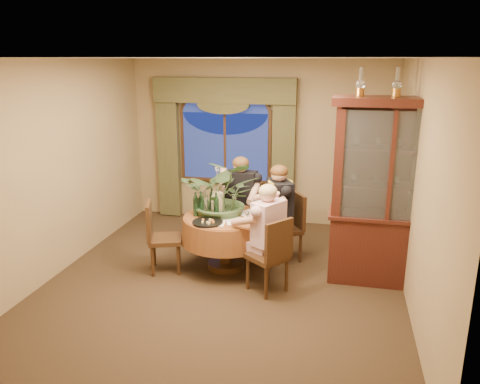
% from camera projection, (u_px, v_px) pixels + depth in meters
% --- Properties ---
extents(floor, '(5.00, 5.00, 0.00)m').
position_uv_depth(floor, '(225.00, 281.00, 6.09)').
color(floor, black).
rests_on(floor, ground).
extents(wall_back, '(4.50, 0.00, 4.50)m').
position_uv_depth(wall_back, '(260.00, 143.00, 8.06)').
color(wall_back, olive).
rests_on(wall_back, ground).
extents(wall_right, '(0.00, 5.00, 5.00)m').
position_uv_depth(wall_right, '(418.00, 188.00, 5.24)').
color(wall_right, olive).
rests_on(wall_right, ground).
extents(ceiling, '(5.00, 5.00, 0.00)m').
position_uv_depth(ceiling, '(222.00, 58.00, 5.32)').
color(ceiling, white).
rests_on(ceiling, wall_back).
extents(window, '(1.62, 0.10, 1.32)m').
position_uv_depth(window, '(225.00, 148.00, 8.14)').
color(window, navy).
rests_on(window, wall_back).
extents(arched_transom, '(1.60, 0.06, 0.44)m').
position_uv_depth(arched_transom, '(225.00, 102.00, 7.93)').
color(arched_transom, navy).
rests_on(arched_transom, wall_back).
extents(drapery_left, '(0.38, 0.14, 2.32)m').
position_uv_depth(drapery_left, '(169.00, 152.00, 8.34)').
color(drapery_left, '#3E3D20').
rests_on(drapery_left, floor).
extents(drapery_right, '(0.38, 0.14, 2.32)m').
position_uv_depth(drapery_right, '(283.00, 158.00, 7.91)').
color(drapery_right, '#3E3D20').
rests_on(drapery_right, floor).
extents(swag_valance, '(2.45, 0.16, 0.42)m').
position_uv_depth(swag_valance, '(223.00, 91.00, 7.80)').
color(swag_valance, '#3E3D20').
rests_on(swag_valance, wall_back).
extents(dining_table, '(1.59, 1.59, 0.75)m').
position_uv_depth(dining_table, '(226.00, 242.00, 6.40)').
color(dining_table, maroon).
rests_on(dining_table, floor).
extents(china_cabinet, '(1.45, 0.57, 2.36)m').
position_uv_depth(china_cabinet, '(387.00, 194.00, 5.80)').
color(china_cabinet, black).
rests_on(china_cabinet, floor).
extents(oil_lamp_left, '(0.11, 0.11, 0.34)m').
position_uv_depth(oil_lamp_left, '(361.00, 82.00, 5.52)').
color(oil_lamp_left, '#A5722D').
rests_on(oil_lamp_left, china_cabinet).
extents(oil_lamp_center, '(0.11, 0.11, 0.34)m').
position_uv_depth(oil_lamp_center, '(397.00, 82.00, 5.43)').
color(oil_lamp_center, '#A5722D').
rests_on(oil_lamp_center, china_cabinet).
extents(oil_lamp_right, '(0.11, 0.11, 0.34)m').
position_uv_depth(oil_lamp_right, '(435.00, 83.00, 5.34)').
color(oil_lamp_right, '#A5722D').
rests_on(oil_lamp_right, china_cabinet).
extents(chair_right, '(0.59, 0.59, 0.96)m').
position_uv_depth(chair_right, '(267.00, 254.00, 5.73)').
color(chair_right, black).
rests_on(chair_right, floor).
extents(chair_back_right, '(0.58, 0.58, 0.96)m').
position_uv_depth(chair_back_right, '(285.00, 228.00, 6.64)').
color(chair_back_right, black).
rests_on(chair_back_right, floor).
extents(chair_back, '(0.46, 0.46, 0.96)m').
position_uv_depth(chair_back, '(244.00, 216.00, 7.12)').
color(chair_back, black).
rests_on(chair_back, floor).
extents(chair_front_left, '(0.53, 0.53, 0.96)m').
position_uv_depth(chair_front_left, '(165.00, 237.00, 6.28)').
color(chair_front_left, black).
rests_on(chair_front_left, floor).
extents(person_pink, '(0.62, 0.64, 1.33)m').
position_uv_depth(person_pink, '(268.00, 236.00, 5.81)').
color(person_pink, '#D2A8B1').
rests_on(person_pink, floor).
extents(person_back, '(0.54, 0.50, 1.43)m').
position_uv_depth(person_back, '(241.00, 203.00, 7.00)').
color(person_back, black).
rests_on(person_back, floor).
extents(person_scarf, '(0.65, 0.66, 1.42)m').
position_uv_depth(person_scarf, '(280.00, 214.00, 6.50)').
color(person_scarf, black).
rests_on(person_scarf, floor).
extents(stoneware_vase, '(0.15, 0.15, 0.29)m').
position_uv_depth(stoneware_vase, '(219.00, 203.00, 6.40)').
color(stoneware_vase, tan).
rests_on(stoneware_vase, dining_table).
extents(centerpiece_plant, '(1.06, 1.17, 0.91)m').
position_uv_depth(centerpiece_plant, '(223.00, 166.00, 6.26)').
color(centerpiece_plant, '#344E2A').
rests_on(centerpiece_plant, dining_table).
extents(olive_bowl, '(0.15, 0.15, 0.05)m').
position_uv_depth(olive_bowl, '(228.00, 215.00, 6.26)').
color(olive_bowl, '#455A2A').
rests_on(olive_bowl, dining_table).
extents(cheese_platter, '(0.40, 0.40, 0.02)m').
position_uv_depth(cheese_platter, '(208.00, 222.00, 6.03)').
color(cheese_platter, black).
rests_on(cheese_platter, dining_table).
extents(wine_bottle_0, '(0.07, 0.07, 0.33)m').
position_uv_depth(wine_bottle_0, '(212.00, 200.00, 6.46)').
color(wine_bottle_0, black).
rests_on(wine_bottle_0, dining_table).
extents(wine_bottle_1, '(0.07, 0.07, 0.33)m').
position_uv_depth(wine_bottle_1, '(205.00, 200.00, 6.43)').
color(wine_bottle_1, tan).
rests_on(wine_bottle_1, dining_table).
extents(wine_bottle_2, '(0.07, 0.07, 0.33)m').
position_uv_depth(wine_bottle_2, '(201.00, 204.00, 6.28)').
color(wine_bottle_2, black).
rests_on(wine_bottle_2, dining_table).
extents(wine_bottle_3, '(0.07, 0.07, 0.33)m').
position_uv_depth(wine_bottle_3, '(214.00, 203.00, 6.31)').
color(wine_bottle_3, tan).
rests_on(wine_bottle_3, dining_table).
extents(wine_bottle_4, '(0.07, 0.07, 0.33)m').
position_uv_depth(wine_bottle_4, '(216.00, 204.00, 6.25)').
color(wine_bottle_4, black).
rests_on(wine_bottle_4, dining_table).
extents(wine_bottle_5, '(0.07, 0.07, 0.33)m').
position_uv_depth(wine_bottle_5, '(196.00, 204.00, 6.26)').
color(wine_bottle_5, black).
rests_on(wine_bottle_5, dining_table).
extents(tasting_paper_0, '(0.30, 0.35, 0.00)m').
position_uv_depth(tasting_paper_0, '(234.00, 221.00, 6.10)').
color(tasting_paper_0, white).
rests_on(tasting_paper_0, dining_table).
extents(tasting_paper_1, '(0.35, 0.37, 0.00)m').
position_uv_depth(tasting_paper_1, '(248.00, 213.00, 6.42)').
color(tasting_paper_1, white).
rests_on(tasting_paper_1, dining_table).
extents(tasting_paper_2, '(0.23, 0.32, 0.00)m').
position_uv_depth(tasting_paper_2, '(217.00, 222.00, 6.05)').
color(tasting_paper_2, white).
rests_on(tasting_paper_2, dining_table).
extents(wine_glass_person_pink, '(0.07, 0.07, 0.18)m').
position_uv_depth(wine_glass_person_pink, '(247.00, 216.00, 6.00)').
color(wine_glass_person_pink, silver).
rests_on(wine_glass_person_pink, dining_table).
extents(wine_glass_person_back, '(0.07, 0.07, 0.18)m').
position_uv_depth(wine_glass_person_back, '(234.00, 201.00, 6.64)').
color(wine_glass_person_back, silver).
rests_on(wine_glass_person_back, dining_table).
extents(wine_glass_person_scarf, '(0.07, 0.07, 0.18)m').
position_uv_depth(wine_glass_person_scarf, '(254.00, 207.00, 6.37)').
color(wine_glass_person_scarf, silver).
rests_on(wine_glass_person_scarf, dining_table).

